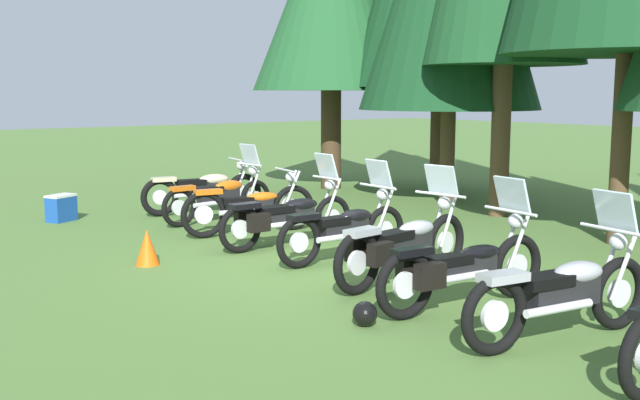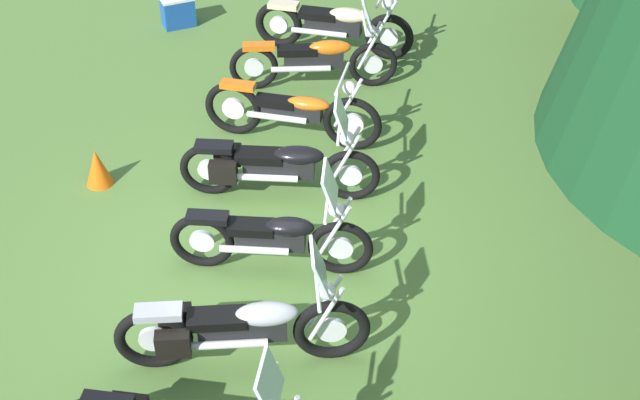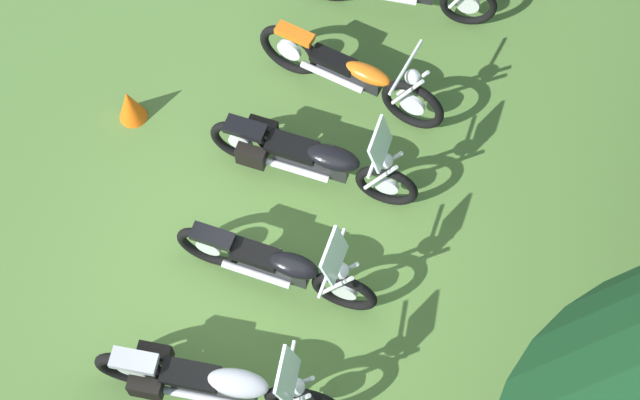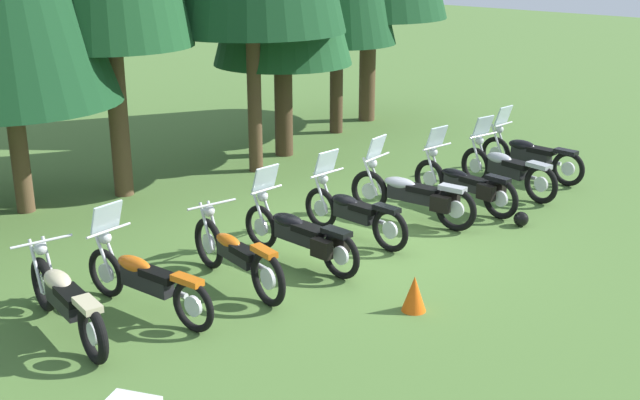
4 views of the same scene
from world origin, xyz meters
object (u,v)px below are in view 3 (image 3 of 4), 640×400
motorcycle_3 (310,157)px  traffic_cone (130,105)px  motorcycle_4 (278,266)px  motorcycle_5 (213,383)px  motorcycle_2 (351,74)px

motorcycle_3 → traffic_cone: motorcycle_3 is taller
motorcycle_4 → traffic_cone: motorcycle_4 is taller
motorcycle_3 → motorcycle_5: 2.61m
motorcycle_2 → motorcycle_4: (2.44, -0.00, 0.01)m
motorcycle_2 → motorcycle_5: 3.77m
motorcycle_3 → motorcycle_4: same height
motorcycle_2 → motorcycle_4: bearing=-80.3°
motorcycle_2 → motorcycle_4: motorcycle_4 is taller
motorcycle_2 → motorcycle_5: bearing=-83.1°
motorcycle_4 → motorcycle_2: bearing=90.9°
motorcycle_4 → motorcycle_5: motorcycle_5 is taller
motorcycle_2 → motorcycle_3: size_ratio=0.97×
motorcycle_4 → traffic_cone: bearing=149.3°
motorcycle_2 → motorcycle_4: 2.44m
motorcycle_2 → motorcycle_3: motorcycle_3 is taller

